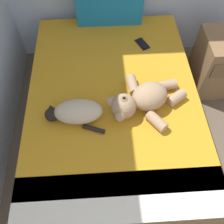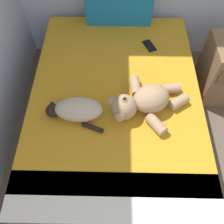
# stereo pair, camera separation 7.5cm
# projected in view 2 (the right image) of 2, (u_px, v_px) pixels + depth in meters

# --- Properties ---
(bed) EXTENTS (1.37, 1.91, 0.52)m
(bed) POSITION_uv_depth(u_px,v_px,m) (115.00, 110.00, 2.12)
(bed) COLOR olive
(bed) RESTS_ON ground_plane
(cat) EXTENTS (0.42, 0.25, 0.15)m
(cat) POSITION_uv_depth(u_px,v_px,m) (76.00, 110.00, 1.73)
(cat) COLOR #C6B293
(cat) RESTS_ON bed
(teddy_bear) EXTENTS (0.61, 0.50, 0.20)m
(teddy_bear) POSITION_uv_depth(u_px,v_px,m) (143.00, 102.00, 1.75)
(teddy_bear) COLOR tan
(teddy_bear) RESTS_ON bed
(cell_phone) EXTENTS (0.13, 0.16, 0.01)m
(cell_phone) POSITION_uv_depth(u_px,v_px,m) (149.00, 46.00, 2.18)
(cell_phone) COLOR black
(cell_phone) RESTS_ON bed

